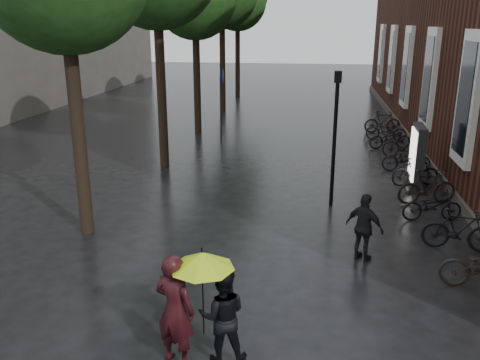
% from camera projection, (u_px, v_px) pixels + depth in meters
% --- Properties ---
extents(person_burgundy, '(0.77, 0.63, 1.81)m').
position_uv_depth(person_burgundy, '(175.00, 310.00, 7.54)').
color(person_burgundy, black).
rests_on(person_burgundy, ground).
extents(person_black, '(0.83, 0.69, 1.52)m').
position_uv_depth(person_black, '(223.00, 316.00, 7.65)').
color(person_black, black).
rests_on(person_black, ground).
extents(lime_umbrella, '(0.97, 0.97, 1.43)m').
position_uv_depth(lime_umbrella, '(202.00, 260.00, 7.31)').
color(lime_umbrella, black).
rests_on(lime_umbrella, ground).
extents(pedestrian_walking, '(0.94, 0.81, 1.51)m').
position_uv_depth(pedestrian_walking, '(364.00, 227.00, 10.93)').
color(pedestrian_walking, black).
rests_on(pedestrian_walking, ground).
extents(parked_bicycles, '(2.13, 15.48, 1.03)m').
position_uv_depth(parked_bicycles, '(411.00, 163.00, 16.90)').
color(parked_bicycles, black).
rests_on(parked_bicycles, ground).
extents(ad_lightbox, '(0.30, 1.29, 1.94)m').
position_uv_depth(ad_lightbox, '(417.00, 156.00, 15.82)').
color(ad_lightbox, black).
rests_on(ad_lightbox, ground).
extents(lamp_post, '(0.19, 0.19, 3.76)m').
position_uv_depth(lamp_post, '(335.00, 126.00, 13.75)').
color(lamp_post, black).
rests_on(lamp_post, ground).
extents(cycle_sign, '(0.16, 0.56, 3.07)m').
position_uv_depth(cycle_sign, '(222.00, 94.00, 21.46)').
color(cycle_sign, '#262628').
rests_on(cycle_sign, ground).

